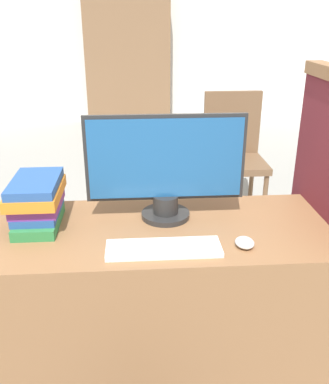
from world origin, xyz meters
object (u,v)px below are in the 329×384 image
object	(u,v)px
book_stack	(37,201)
far_chair	(234,149)
monitor	(166,167)
mouse	(245,243)
keyboard	(164,248)

from	to	relation	value
book_stack	far_chair	size ratio (longest dim) A/B	0.30
monitor	far_chair	world-z (taller)	monitor
mouse	book_stack	size ratio (longest dim) A/B	0.28
keyboard	far_chair	bearing A→B (deg)	70.22
mouse	book_stack	bearing A→B (deg)	163.21
monitor	keyboard	bearing A→B (deg)	-95.56
keyboard	mouse	xyz separation A→B (m)	(0.28, 0.01, 0.01)
monitor	keyboard	world-z (taller)	monitor
monitor	far_chair	bearing A→B (deg)	68.12
far_chair	book_stack	bearing A→B (deg)	-71.96
monitor	far_chair	xyz separation A→B (m)	(0.64, 1.60, -0.44)
monitor	book_stack	world-z (taller)	monitor
monitor	mouse	distance (m)	0.40
far_chair	mouse	bearing A→B (deg)	-49.27
monitor	far_chair	distance (m)	1.78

